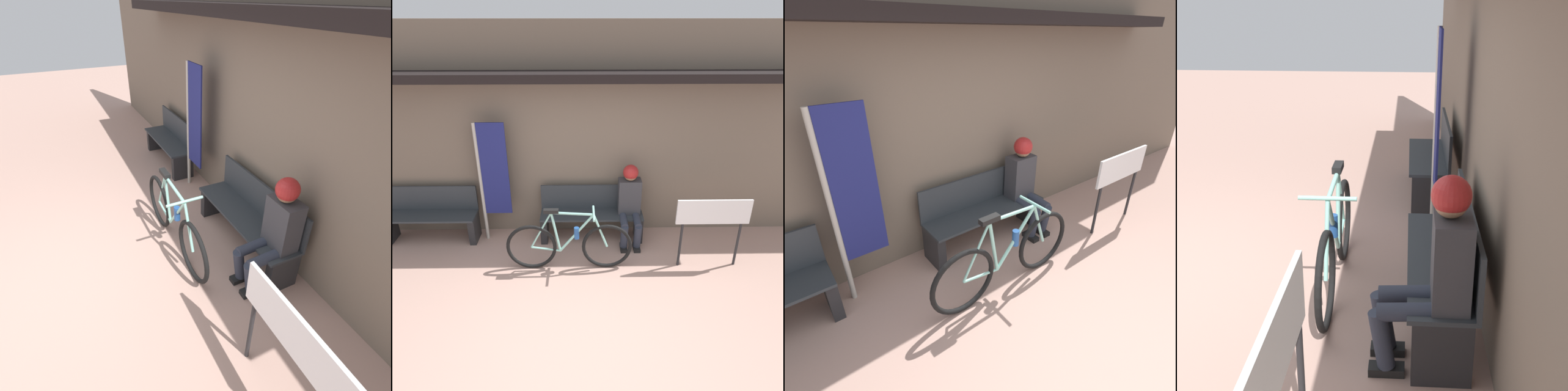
% 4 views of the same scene
% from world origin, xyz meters
% --- Properties ---
extents(ground_plane, '(24.00, 24.00, 0.00)m').
position_xyz_m(ground_plane, '(0.00, 0.00, 0.00)').
color(ground_plane, tan).
extents(storefront_wall, '(12.00, 0.56, 3.20)m').
position_xyz_m(storefront_wall, '(0.00, 2.25, 1.66)').
color(storefront_wall, '#756656').
rests_on(storefront_wall, ground_plane).
extents(park_bench_near, '(1.58, 0.42, 0.85)m').
position_xyz_m(park_bench_near, '(0.26, 1.95, 0.40)').
color(park_bench_near, '#2D3338').
rests_on(park_bench_near, ground_plane).
extents(bicycle, '(1.74, 0.40, 0.94)m').
position_xyz_m(bicycle, '(-0.07, 1.14, 0.38)').
color(bicycle, black).
rests_on(bicycle, ground_plane).
extents(person_seated, '(0.34, 0.59, 1.25)m').
position_xyz_m(person_seated, '(0.84, 1.85, 0.72)').
color(person_seated, '#2D3342').
rests_on(person_seated, ground_plane).
extents(banner_pole, '(0.45, 0.05, 1.89)m').
position_xyz_m(banner_pole, '(-1.23, 1.93, 1.11)').
color(banner_pole, '#B7B2A8').
rests_on(banner_pole, ground_plane).
extents(signboard, '(1.01, 0.04, 1.04)m').
position_xyz_m(signboard, '(1.89, 1.17, 0.79)').
color(signboard, '#232326').
rests_on(signboard, ground_plane).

